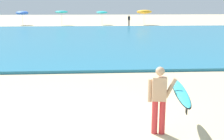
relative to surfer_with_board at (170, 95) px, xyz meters
name	(u,v)px	position (x,y,z in m)	size (l,w,h in m)	color
ground_plane	(88,129)	(-2.02, 0.44, -1.03)	(160.00, 160.00, 0.00)	beige
sea	(91,38)	(-2.02, 20.76, -0.96)	(120.00, 28.00, 0.14)	teal
surfer_with_board	(170,95)	(0.00, 0.00, 0.00)	(1.15, 2.67, 1.73)	red
beach_umbrella_0	(22,13)	(-12.44, 39.32, 0.77)	(1.89, 1.90, 2.13)	beige
beach_umbrella_1	(61,12)	(-6.39, 38.11, 0.95)	(1.93, 1.94, 2.21)	beige
beach_umbrella_2	(102,12)	(-0.33, 39.27, 0.84)	(1.72, 1.73, 2.10)	beige
beach_umbrella_3	(144,12)	(6.08, 38.28, 0.94)	(2.29, 2.32, 2.34)	beige
beachgoer_near_row_left	(129,20)	(3.52, 36.34, -0.19)	(0.32, 0.20, 1.58)	#383842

